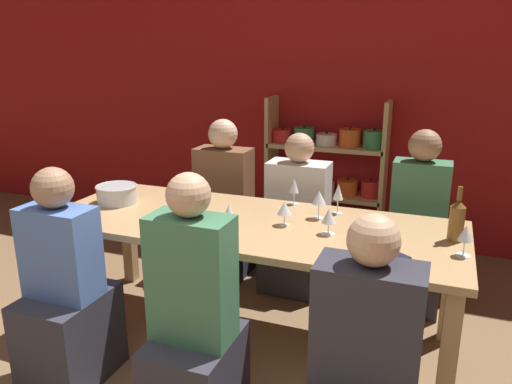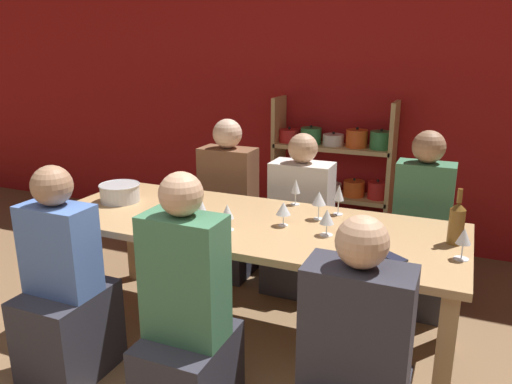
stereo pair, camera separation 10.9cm
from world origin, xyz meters
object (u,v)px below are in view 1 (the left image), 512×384
(wine_glass_empty_a, at_px, (285,208))
(wine_glass_red_c, at_px, (319,198))
(person_near_a, at_px, (194,339))
(shelf_unit, at_px, (327,183))
(wine_bottle_green, at_px, (457,220))
(wine_glass_empty_b, at_px, (202,206))
(wine_glass_red_b, at_px, (466,235))
(person_far_b, at_px, (416,242))
(dining_table, at_px, (250,234))
(wine_glass_white_a, at_px, (229,213))
(person_far_a, at_px, (224,217))
(person_far_c, at_px, (297,232))
(wine_glass_red_a, at_px, (294,187))
(wine_glass_red_e, at_px, (329,217))
(person_near_c, at_px, (66,305))
(mixing_bowl, at_px, (117,193))
(cell_phone, at_px, (395,255))
(wine_glass_red_d, at_px, (338,193))

(wine_glass_empty_a, distance_m, wine_glass_red_c, 0.24)
(person_near_a, bearing_deg, shelf_unit, 89.42)
(wine_bottle_green, distance_m, wine_glass_empty_b, 1.37)
(wine_bottle_green, xyz_separation_m, wine_glass_empty_a, (-0.91, -0.09, -0.02))
(wine_glass_red_c, bearing_deg, wine_glass_red_b, -19.99)
(wine_glass_red_b, xyz_separation_m, person_far_b, (-0.25, 0.88, -0.40))
(dining_table, height_order, wine_glass_white_a, wine_glass_white_a)
(person_far_a, bearing_deg, person_far_c, 177.56)
(dining_table, relative_size, wine_glass_red_b, 15.34)
(wine_glass_red_a, height_order, wine_glass_empty_b, wine_glass_red_a)
(wine_glass_red_e, relative_size, person_near_c, 0.13)
(person_near_a, bearing_deg, wine_glass_red_c, 72.28)
(wine_glass_empty_a, height_order, person_near_a, person_near_a)
(wine_glass_red_b, relative_size, person_far_c, 0.14)
(mixing_bowl, distance_m, wine_bottle_green, 2.06)
(wine_bottle_green, bearing_deg, cell_phone, -130.83)
(wine_glass_red_b, distance_m, wine_glass_red_d, 0.82)
(wine_glass_red_b, relative_size, wine_glass_red_c, 0.93)
(wine_glass_red_e, relative_size, person_far_c, 0.13)
(shelf_unit, bearing_deg, person_near_a, -90.58)
(shelf_unit, bearing_deg, person_far_a, -124.90)
(wine_glass_red_d, distance_m, wine_glass_red_e, 0.37)
(cell_phone, bearing_deg, person_near_a, -143.71)
(wine_glass_red_c, height_order, person_far_c, person_far_c)
(wine_glass_empty_a, relative_size, person_near_a, 0.11)
(wine_glass_red_e, xyz_separation_m, person_far_b, (0.43, 0.82, -0.39))
(shelf_unit, relative_size, wine_glass_red_a, 7.64)
(shelf_unit, distance_m, wine_glass_red_c, 1.55)
(wine_glass_red_e, distance_m, person_near_a, 0.96)
(dining_table, distance_m, wine_glass_red_d, 0.59)
(person_far_a, relative_size, person_far_b, 0.99)
(dining_table, xyz_separation_m, wine_glass_red_a, (0.15, 0.41, 0.20))
(wine_glass_red_d, bearing_deg, dining_table, -144.32)
(wine_glass_empty_a, bearing_deg, wine_glass_red_b, -6.26)
(wine_glass_white_a, xyz_separation_m, cell_phone, (0.90, -0.03, -0.10))
(wine_bottle_green, height_order, cell_phone, wine_bottle_green)
(wine_glass_empty_a, relative_size, person_far_b, 0.11)
(cell_phone, relative_size, person_far_c, 0.14)
(wine_glass_red_b, xyz_separation_m, cell_phone, (-0.31, -0.12, -0.11))
(wine_glass_red_e, height_order, cell_phone, wine_glass_red_e)
(wine_glass_red_e, bearing_deg, wine_glass_red_b, -4.46)
(wine_glass_white_a, bearing_deg, dining_table, 74.97)
(person_near_c, bearing_deg, wine_glass_empty_b, 47.88)
(shelf_unit, height_order, cell_phone, shelf_unit)
(dining_table, bearing_deg, person_far_c, 85.22)
(dining_table, relative_size, wine_glass_red_e, 16.51)
(wine_glass_red_b, distance_m, wine_glass_white_a, 1.21)
(wine_glass_white_a, relative_size, wine_glass_empty_b, 0.92)
(wine_glass_red_e, bearing_deg, cell_phone, -24.52)
(wine_glass_red_d, bearing_deg, wine_glass_red_a, 164.33)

